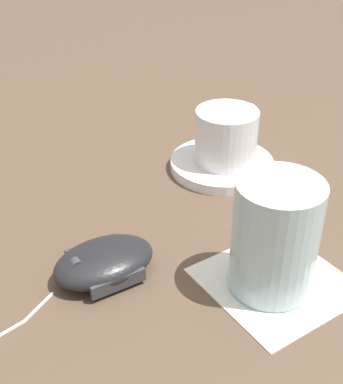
# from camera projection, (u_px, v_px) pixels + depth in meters

# --- Properties ---
(ground_plane) EXTENTS (3.00, 3.00, 0.00)m
(ground_plane) POSITION_uv_depth(u_px,v_px,m) (204.00, 224.00, 0.60)
(ground_plane) COLOR brown
(saucer) EXTENTS (0.13, 0.13, 0.01)m
(saucer) POSITION_uv_depth(u_px,v_px,m) (222.00, 164.00, 0.70)
(saucer) COLOR white
(saucer) RESTS_ON ground
(coffee_cup) EXTENTS (0.11, 0.08, 0.07)m
(coffee_cup) POSITION_uv_depth(u_px,v_px,m) (227.00, 136.00, 0.68)
(coffee_cup) COLOR white
(coffee_cup) RESTS_ON saucer
(computer_mouse) EXTENTS (0.10, 0.07, 0.03)m
(computer_mouse) POSITION_uv_depth(u_px,v_px,m) (104.00, 262.00, 0.52)
(computer_mouse) COLOR black
(computer_mouse) RESTS_ON ground
(napkin_under_glass) EXTENTS (0.13, 0.13, 0.00)m
(napkin_under_glass) POSITION_uv_depth(u_px,v_px,m) (274.00, 282.00, 0.52)
(napkin_under_glass) COLOR silver
(napkin_under_glass) RESTS_ON ground
(drinking_glass) EXTENTS (0.08, 0.08, 0.11)m
(drinking_glass) POSITION_uv_depth(u_px,v_px,m) (275.00, 236.00, 0.48)
(drinking_glass) COLOR silver
(drinking_glass) RESTS_ON napkin_under_glass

